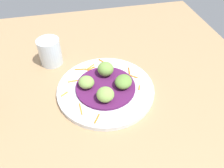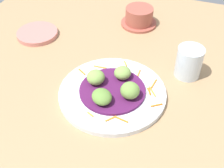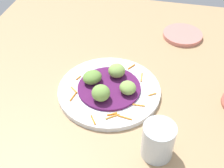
# 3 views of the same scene
# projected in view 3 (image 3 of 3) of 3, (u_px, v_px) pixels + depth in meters

# --- Properties ---
(table_surface) EXTENTS (1.10, 1.10, 0.02)m
(table_surface) POSITION_uv_depth(u_px,v_px,m) (129.00, 92.00, 0.85)
(table_surface) COLOR tan
(table_surface) RESTS_ON ground
(main_plate) EXTENTS (0.28, 0.28, 0.01)m
(main_plate) POSITION_uv_depth(u_px,v_px,m) (109.00, 90.00, 0.83)
(main_plate) COLOR silver
(main_plate) RESTS_ON table_surface
(cabbage_bed) EXTENTS (0.17, 0.17, 0.01)m
(cabbage_bed) POSITION_uv_depth(u_px,v_px,m) (109.00, 88.00, 0.82)
(cabbage_bed) COLOR #51194C
(cabbage_bed) RESTS_ON main_plate
(carrot_garnish) EXTENTS (0.25, 0.23, 0.00)m
(carrot_garnish) POSITION_uv_depth(u_px,v_px,m) (113.00, 99.00, 0.79)
(carrot_garnish) COLOR orange
(carrot_garnish) RESTS_ON main_plate
(guac_scoop_left) EXTENTS (0.07, 0.07, 0.03)m
(guac_scoop_left) POSITION_uv_depth(u_px,v_px,m) (92.00, 77.00, 0.82)
(guac_scoop_left) COLOR olive
(guac_scoop_left) RESTS_ON cabbage_bed
(guac_scoop_center) EXTENTS (0.06, 0.06, 0.04)m
(guac_scoop_center) POSITION_uv_depth(u_px,v_px,m) (101.00, 93.00, 0.77)
(guac_scoop_center) COLOR #759E47
(guac_scoop_center) RESTS_ON cabbage_bed
(guac_scoop_right) EXTENTS (0.06, 0.06, 0.03)m
(guac_scoop_right) POSITION_uv_depth(u_px,v_px,m) (127.00, 88.00, 0.79)
(guac_scoop_right) COLOR #84A851
(guac_scoop_right) RESTS_ON cabbage_bed
(guac_scoop_back) EXTENTS (0.06, 0.06, 0.04)m
(guac_scoop_back) POSITION_uv_depth(u_px,v_px,m) (117.00, 71.00, 0.84)
(guac_scoop_back) COLOR #84A851
(guac_scoop_back) RESTS_ON cabbage_bed
(side_plate_small) EXTENTS (0.13, 0.13, 0.01)m
(side_plate_small) POSITION_uv_depth(u_px,v_px,m) (183.00, 35.00, 1.03)
(side_plate_small) COLOR tan
(side_plate_small) RESTS_ON table_surface
(water_glass) EXTENTS (0.07, 0.07, 0.09)m
(water_glass) POSITION_uv_depth(u_px,v_px,m) (158.00, 141.00, 0.66)
(water_glass) COLOR silver
(water_glass) RESTS_ON table_surface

